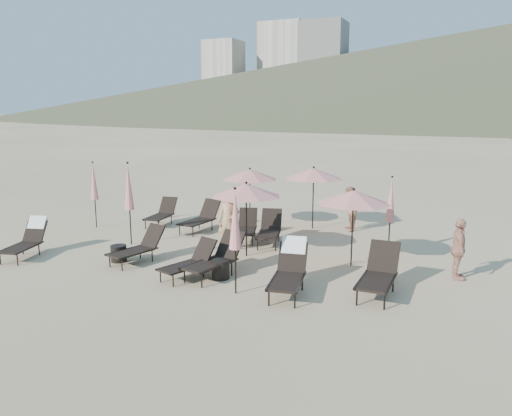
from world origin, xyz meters
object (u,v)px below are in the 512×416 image
at_px(lounger_6, 162,213).
at_px(umbrella_closed_3, 129,187).
at_px(lounger_0, 27,239).
at_px(lounger_3, 216,258).
at_px(lounger_1, 139,247).
at_px(umbrella_open_2, 250,175).
at_px(lounger_4, 289,269).
at_px(umbrella_open_3, 314,174).
at_px(side_table_1, 221,269).
at_px(umbrella_closed_2, 94,182).
at_px(umbrella_open_0, 246,190).
at_px(umbrella_closed_1, 391,200).
at_px(umbrella_closed_0, 235,220).
at_px(side_table_0, 119,253).
at_px(lounger_9, 270,229).
at_px(beachgoer_b, 349,209).
at_px(beachgoer_c, 459,249).
at_px(umbrella_open_1, 353,197).
at_px(lounger_5, 379,273).
at_px(beachgoer_a, 229,221).
at_px(lounger_7, 201,218).
at_px(lounger_2, 190,261).
at_px(lounger_8, 247,226).

xyz_separation_m(lounger_6, umbrella_closed_3, (0.67, -2.65, 1.36)).
height_order(lounger_0, lounger_3, lounger_0).
xyz_separation_m(lounger_1, umbrella_open_2, (1.05, 5.03, 1.45)).
xyz_separation_m(lounger_4, umbrella_open_3, (-1.41, 6.23, 1.40)).
bearing_deg(side_table_1, lounger_1, 173.62).
height_order(lounger_0, umbrella_closed_2, umbrella_closed_2).
xyz_separation_m(lounger_1, umbrella_closed_2, (-3.93, 2.78, 1.20)).
bearing_deg(umbrella_closed_2, umbrella_open_0, -9.27).
bearing_deg(lounger_6, umbrella_closed_1, -11.10).
height_order(umbrella_closed_0, umbrella_closed_3, umbrella_closed_3).
bearing_deg(umbrella_open_3, lounger_0, -134.33).
height_order(lounger_4, side_table_0, lounger_4).
bearing_deg(umbrella_closed_1, lounger_9, -176.57).
xyz_separation_m(lounger_6, beachgoer_b, (6.44, 1.84, 0.33)).
xyz_separation_m(lounger_0, umbrella_closed_2, (-0.68, 3.60, 1.14)).
bearing_deg(lounger_9, lounger_3, -106.68).
height_order(lounger_1, beachgoer_c, beachgoer_c).
height_order(lounger_1, umbrella_open_1, umbrella_open_1).
relative_size(lounger_5, umbrella_closed_3, 0.72).
xyz_separation_m(lounger_0, umbrella_open_1, (8.66, 2.89, 1.37)).
bearing_deg(umbrella_closed_2, umbrella_open_3, 22.70).
bearing_deg(umbrella_open_3, beachgoer_b, 7.26).
bearing_deg(beachgoer_a, lounger_1, -147.94).
bearing_deg(lounger_4, beachgoer_c, 25.11).
bearing_deg(lounger_6, lounger_5, -31.24).
bearing_deg(beachgoer_b, umbrella_open_1, -11.53).
height_order(lounger_7, umbrella_closed_0, umbrella_closed_0).
relative_size(lounger_2, umbrella_open_0, 0.77).
xyz_separation_m(umbrella_open_1, umbrella_closed_1, (0.76, 1.38, -0.26)).
distance_m(lounger_1, umbrella_closed_3, 2.39).
bearing_deg(umbrella_open_1, beachgoer_b, 104.42).
relative_size(lounger_0, lounger_1, 1.02).
distance_m(umbrella_open_2, umbrella_open_3, 2.22).
distance_m(umbrella_closed_1, beachgoer_c, 2.51).
bearing_deg(beachgoer_b, lounger_2, -46.93).
height_order(umbrella_closed_2, beachgoer_a, umbrella_closed_2).
xyz_separation_m(lounger_3, umbrella_closed_1, (3.66, 3.63, 1.13)).
bearing_deg(beachgoer_a, beachgoer_b, 38.52).
bearing_deg(umbrella_closed_2, lounger_4, -20.98).
distance_m(lounger_5, umbrella_open_3, 6.62).
xyz_separation_m(umbrella_open_0, umbrella_open_2, (-1.40, 3.30, -0.02)).
bearing_deg(umbrella_open_0, side_table_0, -147.43).
bearing_deg(lounger_1, lounger_9, 65.41).
distance_m(lounger_2, umbrella_closed_2, 6.86).
distance_m(lounger_4, side_table_0, 5.13).
relative_size(lounger_5, lounger_7, 1.02).
xyz_separation_m(umbrella_open_0, umbrella_open_3, (0.71, 4.01, 0.04)).
height_order(umbrella_open_0, beachgoer_c, umbrella_open_0).
bearing_deg(lounger_1, lounger_8, 77.78).
bearing_deg(umbrella_closed_3, umbrella_closed_0, -27.19).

